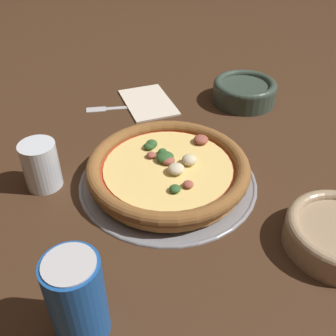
# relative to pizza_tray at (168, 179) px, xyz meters

# --- Properties ---
(ground_plane) EXTENTS (3.00, 3.00, 0.00)m
(ground_plane) POSITION_rel_pizza_tray_xyz_m (0.00, 0.00, -0.00)
(ground_plane) COLOR #3D2616
(pizza_tray) EXTENTS (0.32, 0.32, 0.01)m
(pizza_tray) POSITION_rel_pizza_tray_xyz_m (0.00, 0.00, 0.00)
(pizza_tray) COLOR gray
(pizza_tray) RESTS_ON ground_plane
(pizza) EXTENTS (0.29, 0.29, 0.04)m
(pizza) POSITION_rel_pizza_tray_xyz_m (0.00, -0.00, 0.02)
(pizza) COLOR #BC7F42
(pizza) RESTS_ON pizza_tray
(bowl_far) EXTENTS (0.15, 0.15, 0.05)m
(bowl_far) POSITION_rel_pizza_tray_xyz_m (0.12, -0.33, 0.02)
(bowl_far) COLOR #334238
(bowl_far) RESTS_ON ground_plane
(drinking_cup) EXTENTS (0.06, 0.06, 0.09)m
(drinking_cup) POSITION_rel_pizza_tray_xyz_m (0.13, 0.17, 0.04)
(drinking_cup) COLOR silver
(drinking_cup) RESTS_ON ground_plane
(napkin) EXTENTS (0.19, 0.15, 0.01)m
(napkin) POSITION_rel_pizza_tray_xyz_m (0.25, -0.15, 0.00)
(napkin) COLOR beige
(napkin) RESTS_ON ground_plane
(fork) EXTENTS (0.11, 0.16, 0.00)m
(fork) POSITION_rel_pizza_tray_xyz_m (0.28, -0.08, -0.00)
(fork) COLOR #B7B7BC
(fork) RESTS_ON ground_plane
(beverage_can) EXTENTS (0.07, 0.07, 0.12)m
(beverage_can) POSITION_rel_pizza_tray_xyz_m (-0.15, 0.26, 0.06)
(beverage_can) COLOR #194C99
(beverage_can) RESTS_ON ground_plane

